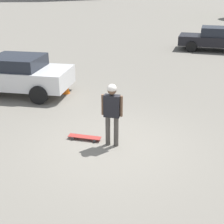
{
  "coord_description": "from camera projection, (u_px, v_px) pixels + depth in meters",
  "views": [
    {
      "loc": [
        -0.54,
        -7.06,
        3.85
      ],
      "look_at": [
        0.0,
        0.0,
        0.92
      ],
      "focal_mm": 50.0,
      "sensor_mm": 36.0,
      "label": 1
    }
  ],
  "objects": [
    {
      "name": "person",
      "position": [
        112.0,
        109.0,
        7.62
      ],
      "size": [
        0.51,
        0.31,
        1.64
      ],
      "rotation": [
        0.0,
        0.0,
        -0.31
      ],
      "color": "#4C4742",
      "rests_on": "ground_plane"
    },
    {
      "name": "skateboard",
      "position": [
        85.0,
        137.0,
        8.27
      ],
      "size": [
        0.9,
        0.47,
        0.09
      ],
      "rotation": [
        0.0,
        0.0,
        2.82
      ],
      "color": "#A5332D",
      "rests_on": "ground_plane"
    },
    {
      "name": "traffic_cone",
      "position": [
        65.0,
        85.0,
        11.68
      ],
      "size": [
        0.36,
        0.36,
        0.64
      ],
      "color": "orange",
      "rests_on": "ground_plane"
    },
    {
      "name": "car_parked_near",
      "position": [
        16.0,
        74.0,
        11.51
      ],
      "size": [
        4.33,
        2.79,
        1.42
      ],
      "rotation": [
        0.0,
        0.0,
        2.88
      ],
      "color": "silver",
      "rests_on": "ground_plane"
    },
    {
      "name": "ground_plane",
      "position": [
        112.0,
        145.0,
        8.01
      ],
      "size": [
        220.0,
        220.0,
        0.0
      ],
      "primitive_type": "plane",
      "color": "gray"
    },
    {
      "name": "car_parked_far",
      "position": [
        216.0,
        38.0,
        19.02
      ],
      "size": [
        4.66,
        3.29,
        1.41
      ],
      "rotation": [
        0.0,
        0.0,
        2.77
      ],
      "color": "black",
      "rests_on": "ground_plane"
    }
  ]
}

